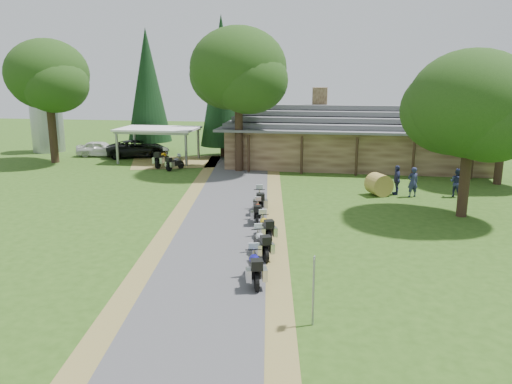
% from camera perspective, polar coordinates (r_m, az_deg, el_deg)
% --- Properties ---
extents(ground, '(120.00, 120.00, 0.00)m').
position_cam_1_polar(ground, '(19.17, -5.41, -8.85)').
color(ground, '#2A4C15').
rests_on(ground, ground).
extents(driveway, '(51.95, 51.95, 0.00)m').
position_cam_1_polar(driveway, '(22.93, -4.07, -5.07)').
color(driveway, '#434346').
rests_on(driveway, ground).
extents(lodge, '(21.40, 9.40, 4.90)m').
position_cam_1_polar(lodge, '(41.44, 11.32, 6.40)').
color(lodge, brown).
rests_on(lodge, ground).
extents(silo, '(3.19, 3.19, 5.97)m').
position_cam_1_polar(silo, '(51.89, -22.80, 7.56)').
color(silo, gray).
rests_on(silo, ground).
extents(carport, '(6.59, 4.43, 2.84)m').
position_cam_1_polar(carport, '(43.44, -11.04, 5.35)').
color(carport, white).
rests_on(carport, ground).
extents(car_white_sedan, '(2.80, 5.53, 1.78)m').
position_cam_1_polar(car_white_sedan, '(47.29, -17.38, 4.97)').
color(car_white_sedan, silver).
rests_on(car_white_sedan, ground).
extents(car_dark_suv, '(4.57, 6.50, 2.29)m').
position_cam_1_polar(car_dark_suv, '(46.04, -13.35, 5.33)').
color(car_dark_suv, black).
rests_on(car_dark_suv, ground).
extents(motorcycle_row_a, '(1.08, 1.97, 1.28)m').
position_cam_1_polar(motorcycle_row_a, '(17.76, -0.15, -8.40)').
color(motorcycle_row_a, '#141189').
rests_on(motorcycle_row_a, ground).
extents(motorcycle_row_b, '(1.25, 1.87, 1.22)m').
position_cam_1_polar(motorcycle_row_b, '(20.25, 0.59, -5.72)').
color(motorcycle_row_b, '#B3B6BA').
rests_on(motorcycle_row_b, ground).
extents(motorcycle_row_c, '(1.23, 1.93, 1.25)m').
position_cam_1_polar(motorcycle_row_c, '(22.23, 1.06, -3.94)').
color(motorcycle_row_c, yellow).
rests_on(motorcycle_row_c, ground).
extents(motorcycle_row_d, '(0.79, 1.77, 1.17)m').
position_cam_1_polar(motorcycle_row_d, '(24.89, 0.19, -2.16)').
color(motorcycle_row_d, '#B3280B').
rests_on(motorcycle_row_d, ground).
extents(motorcycle_row_e, '(1.03, 2.05, 1.34)m').
position_cam_1_polar(motorcycle_row_e, '(26.77, 0.44, -0.86)').
color(motorcycle_row_e, black).
rests_on(motorcycle_row_e, ground).
extents(motorcycle_carport_a, '(0.90, 2.20, 1.46)m').
position_cam_1_polar(motorcycle_carport_a, '(40.67, -10.65, 3.86)').
color(motorcycle_carport_a, '#C78C09').
rests_on(motorcycle_carport_a, ground).
extents(motorcycle_carport_b, '(1.21, 1.82, 1.19)m').
position_cam_1_polar(motorcycle_carport_b, '(39.24, -9.24, 3.38)').
color(motorcycle_carport_b, slate).
rests_on(motorcycle_carport_b, ground).
extents(person_a, '(0.73, 0.64, 2.14)m').
position_cam_1_polar(person_a, '(31.42, 17.50, 1.38)').
color(person_a, navy).
rests_on(person_a, ground).
extents(person_b, '(0.71, 0.70, 2.04)m').
position_cam_1_polar(person_b, '(32.36, 22.00, 1.27)').
color(person_b, navy).
rests_on(person_b, ground).
extents(person_c, '(0.46, 0.62, 2.14)m').
position_cam_1_polar(person_c, '(31.76, 15.80, 1.61)').
color(person_c, navy).
rests_on(person_c, ground).
extents(hay_bale, '(1.74, 1.69, 1.34)m').
position_cam_1_polar(hay_bale, '(31.34, 13.86, 0.83)').
color(hay_bale, olive).
rests_on(hay_bale, ground).
extents(sign_post, '(0.38, 0.06, 2.13)m').
position_cam_1_polar(sign_post, '(14.84, 6.59, -11.22)').
color(sign_post, gray).
rests_on(sign_post, ground).
extents(oak_lodge_left, '(7.14, 7.14, 12.39)m').
position_cam_1_polar(oak_lodge_left, '(37.70, -2.01, 11.71)').
color(oak_lodge_left, black).
rests_on(oak_lodge_left, ground).
extents(oak_lodge_right, '(5.67, 5.67, 8.87)m').
position_cam_1_polar(oak_lodge_right, '(36.89, 26.52, 7.57)').
color(oak_lodge_right, black).
rests_on(oak_lodge_right, ground).
extents(oak_driveway, '(6.34, 6.34, 9.36)m').
position_cam_1_polar(oak_driveway, '(27.39, 23.24, 6.91)').
color(oak_driveway, black).
rests_on(oak_driveway, ground).
extents(oak_silo, '(6.62, 6.62, 11.73)m').
position_cam_1_polar(oak_silo, '(44.88, -22.59, 10.55)').
color(oak_silo, black).
rests_on(oak_silo, ground).
extents(cedar_near, '(3.95, 3.95, 12.28)m').
position_cam_1_polar(cedar_near, '(44.74, -3.91, 11.85)').
color(cedar_near, black).
rests_on(cedar_near, ground).
extents(cedar_far, '(4.08, 4.08, 11.42)m').
position_cam_1_polar(cedar_far, '(48.36, -12.24, 11.18)').
color(cedar_far, black).
rests_on(cedar_far, ground).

